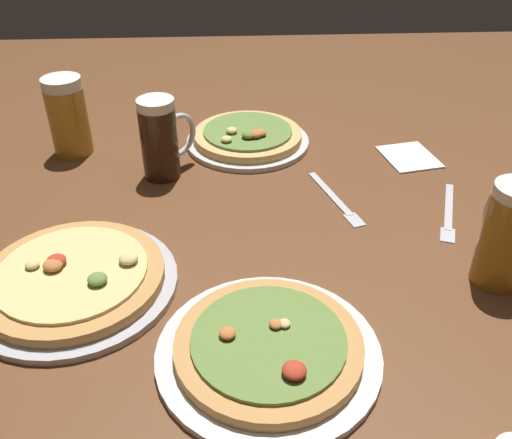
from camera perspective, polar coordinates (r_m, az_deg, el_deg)
name	(u,v)px	position (r m, az deg, el deg)	size (l,w,h in m)	color
ground_plane	(256,235)	(1.02, 0.00, -1.62)	(2.40, 2.40, 0.03)	brown
pizza_plate_near	(269,349)	(0.78, 1.32, -13.05)	(0.31, 0.31, 0.05)	silver
pizza_plate_far	(249,138)	(1.30, -0.73, 8.37)	(0.28, 0.28, 0.05)	silver
pizza_plate_side	(74,279)	(0.92, -18.12, -5.82)	(0.32, 0.32, 0.05)	#B2B2B7
beer_mug_dark	(506,234)	(0.94, 24.13, -1.38)	(0.08, 0.14, 0.17)	#9E6619
beer_mug_amber	(161,139)	(1.16, -9.67, 8.14)	(0.11, 0.11, 0.17)	black
beer_mug_pale	(68,116)	(1.31, -18.64, 9.99)	(0.08, 0.14, 0.17)	#B27A23
napkin_folded	(409,156)	(1.29, 15.37, 6.26)	(0.11, 0.13, 0.01)	white
fork_left	(336,199)	(1.11, 8.14, 2.11)	(0.08, 0.20, 0.01)	silver
fork_spare	(449,212)	(1.11, 19.07, 0.69)	(0.09, 0.20, 0.01)	silver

